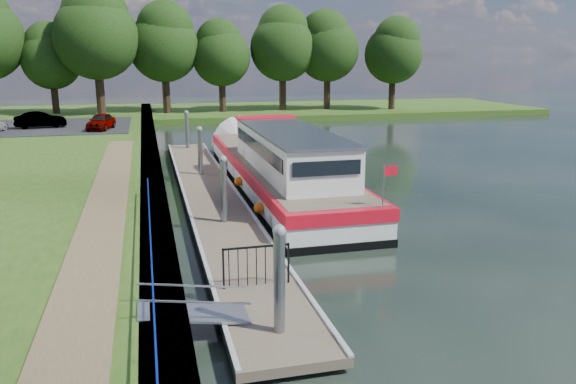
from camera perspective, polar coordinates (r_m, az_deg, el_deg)
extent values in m
plane|color=black|center=(13.83, -1.36, -14.50)|extent=(160.00, 160.00, 0.00)
cube|color=#473D2D|center=(27.58, -13.59, 0.43)|extent=(1.10, 90.00, 0.78)
cube|color=#2B4A15|center=(65.85, -1.30, 8.26)|extent=(60.00, 18.00, 0.60)
cube|color=brown|center=(20.77, -18.42, -3.05)|extent=(1.60, 40.00, 0.05)
cube|color=black|center=(50.90, -23.68, 6.09)|extent=(14.00, 12.00, 0.06)
cube|color=#0C2DBF|center=(15.72, -13.76, -5.48)|extent=(0.04, 18.00, 0.04)
cube|color=#0C2DBF|center=(15.84, -13.68, -6.67)|extent=(0.03, 18.00, 0.03)
cylinder|color=#0C2DBF|center=(11.26, -13.26, -15.33)|extent=(0.04, 0.04, 0.72)
cylinder|color=#0C2DBF|center=(13.06, -13.47, -11.13)|extent=(0.04, 0.04, 0.72)
cylinder|color=#0C2DBF|center=(14.90, -13.62, -7.95)|extent=(0.04, 0.04, 0.72)
cylinder|color=#0C2DBF|center=(16.78, -13.74, -5.48)|extent=(0.04, 0.04, 0.72)
cylinder|color=#0C2DBF|center=(18.68, -13.84, -3.51)|extent=(0.04, 0.04, 0.72)
cylinder|color=#0C2DBF|center=(20.61, -13.91, -1.90)|extent=(0.04, 0.04, 0.72)
cylinder|color=#0C2DBF|center=(22.54, -13.98, -0.57)|extent=(0.04, 0.04, 0.72)
cylinder|color=#0C2DBF|center=(24.49, -14.03, 0.55)|extent=(0.04, 0.04, 0.72)
cube|color=brown|center=(25.80, -7.83, -0.46)|extent=(2.50, 30.00, 0.24)
cube|color=#9EA0A3|center=(14.67, -2.26, -12.53)|extent=(2.30, 5.00, 0.30)
cube|color=#9EA0A3|center=(22.03, -6.61, -3.51)|extent=(2.30, 5.00, 0.30)
cube|color=#9EA0A3|center=(29.73, -8.71, 0.94)|extent=(2.30, 5.00, 0.30)
cube|color=#9EA0A3|center=(37.55, -9.94, 3.55)|extent=(2.30, 5.00, 0.30)
cube|color=#9EA0A3|center=(25.92, -5.23, 0.02)|extent=(0.12, 30.00, 0.06)
cube|color=#9EA0A3|center=(25.67, -10.48, -0.29)|extent=(0.12, 30.00, 0.06)
cylinder|color=gray|center=(12.90, -0.88, -11.21)|extent=(0.26, 0.26, 3.40)
sphere|color=gray|center=(12.28, -0.91, -4.00)|extent=(0.30, 0.30, 0.30)
cylinder|color=gray|center=(21.27, -6.51, -1.19)|extent=(0.26, 0.26, 3.40)
sphere|color=gray|center=(20.90, -6.63, 3.32)|extent=(0.30, 0.30, 0.30)
cylinder|color=gray|center=(30.01, -8.88, 3.10)|extent=(0.26, 0.26, 3.40)
sphere|color=gray|center=(29.74, -9.00, 6.32)|extent=(0.30, 0.30, 0.30)
cylinder|color=gray|center=(38.86, -10.18, 5.45)|extent=(0.26, 0.26, 3.40)
sphere|color=gray|center=(38.66, -10.29, 7.94)|extent=(0.30, 0.30, 0.30)
cube|color=#A5A8AD|center=(13.76, -9.56, -12.05)|extent=(2.58, 1.00, 0.43)
cube|color=#A5A8AD|center=(13.11, -9.46, -10.97)|extent=(2.58, 0.04, 0.41)
cube|color=#A5A8AD|center=(13.99, -9.81, -9.36)|extent=(2.58, 0.04, 0.41)
cube|color=black|center=(15.25, -6.58, -7.76)|extent=(0.05, 0.05, 1.15)
cube|color=black|center=(15.56, 0.05, -7.21)|extent=(0.05, 0.05, 1.15)
cube|color=black|center=(15.19, -3.26, -5.59)|extent=(1.85, 0.05, 0.05)
cube|color=black|center=(15.27, -6.02, -7.71)|extent=(0.02, 0.02, 1.10)
cube|color=black|center=(15.30, -5.08, -7.64)|extent=(0.02, 0.02, 1.10)
cube|color=black|center=(15.34, -4.16, -7.57)|extent=(0.02, 0.02, 1.10)
cube|color=black|center=(15.38, -3.23, -7.49)|extent=(0.02, 0.02, 1.10)
cube|color=black|center=(15.42, -2.31, -7.41)|extent=(0.02, 0.02, 1.10)
cube|color=black|center=(15.47, -1.40, -7.34)|extent=(0.02, 0.02, 1.10)
cube|color=black|center=(15.53, -0.49, -7.26)|extent=(0.02, 0.02, 1.10)
cube|color=black|center=(28.54, -1.13, 0.50)|extent=(4.00, 20.00, 0.55)
cube|color=silver|center=(28.40, -1.13, 1.68)|extent=(3.96, 19.90, 0.65)
cube|color=red|center=(28.29, -1.14, 2.79)|extent=(4.04, 20.00, 0.48)
cube|color=brown|center=(28.25, -1.14, 3.27)|extent=(3.68, 19.20, 0.04)
cone|color=silver|center=(38.45, -4.67, 4.70)|extent=(4.00, 1.50, 4.00)
cube|color=silver|center=(25.70, 0.12, 4.22)|extent=(3.00, 11.00, 1.75)
cube|color=gray|center=(25.57, 0.12, 6.25)|extent=(3.10, 11.20, 0.10)
cube|color=black|center=(25.34, -3.22, 4.63)|extent=(0.04, 10.00, 0.55)
cube|color=black|center=(26.08, 3.37, 4.89)|extent=(0.04, 10.00, 0.55)
cube|color=black|center=(31.02, -2.44, 6.31)|extent=(2.60, 0.04, 0.55)
cube|color=black|center=(20.42, 3.99, 2.41)|extent=(2.60, 0.04, 0.55)
cube|color=red|center=(30.59, -2.32, 7.62)|extent=(3.20, 1.60, 0.06)
cylinder|color=gray|center=(19.53, 9.67, 0.53)|extent=(0.05, 0.05, 1.50)
cube|color=red|center=(19.51, 10.40, 2.14)|extent=(0.50, 0.02, 0.35)
sphere|color=orange|center=(22.26, -2.94, -1.64)|extent=(0.44, 0.44, 0.44)
sphere|color=orange|center=(27.04, -5.03, 1.08)|extent=(0.44, 0.44, 0.44)
sphere|color=orange|center=(31.89, -6.49, 2.98)|extent=(0.44, 0.44, 0.44)
imported|color=#594C47|center=(21.60, -0.33, 2.40)|extent=(0.55, 0.71, 1.72)
cylinder|color=#332316|center=(62.54, -22.57, 8.65)|extent=(0.70, 0.70, 3.10)
sphere|color=black|center=(62.39, -22.91, 12.26)|extent=(5.85, 5.85, 5.85)
sphere|color=black|center=(62.58, -23.18, 13.58)|extent=(4.65, 4.65, 4.65)
cylinder|color=#332316|center=(59.52, -18.51, 9.35)|extent=(0.84, 0.84, 4.29)
sphere|color=black|center=(59.42, -18.92, 14.62)|extent=(8.10, 8.10, 8.10)
sphere|color=black|center=(59.66, -19.02, 16.56)|extent=(6.44, 6.44, 6.44)
cylinder|color=#332316|center=(61.42, -12.26, 9.64)|extent=(0.79, 0.79, 3.83)
sphere|color=black|center=(61.29, -12.49, 14.21)|extent=(7.24, 7.24, 7.24)
sphere|color=black|center=(61.13, -12.40, 15.92)|extent=(5.75, 5.75, 5.75)
cylinder|color=#332316|center=(61.68, -6.68, 9.61)|extent=(0.72, 0.72, 3.26)
sphere|color=black|center=(61.53, -6.79, 13.48)|extent=(6.16, 6.16, 6.16)
sphere|color=black|center=(61.77, -7.05, 14.90)|extent=(4.89, 4.89, 4.89)
cylinder|color=#332316|center=(63.20, -0.54, 10.03)|extent=(0.78, 0.78, 3.77)
sphere|color=black|center=(63.07, -0.56, 14.40)|extent=(7.13, 7.13, 7.13)
sphere|color=black|center=(63.38, -0.50, 16.01)|extent=(5.66, 5.66, 5.66)
cylinder|color=#332316|center=(64.63, 3.98, 10.02)|extent=(0.77, 0.77, 3.65)
sphere|color=black|center=(64.50, 4.05, 14.16)|extent=(6.89, 6.89, 6.89)
sphere|color=black|center=(64.44, 3.76, 15.69)|extent=(5.47, 5.47, 5.47)
cylinder|color=#332316|center=(65.48, 10.50, 9.77)|extent=(0.74, 0.74, 3.41)
sphere|color=black|center=(65.35, 10.67, 13.58)|extent=(6.43, 6.43, 6.43)
sphere|color=black|center=(65.26, 11.00, 14.98)|extent=(5.11, 5.11, 5.11)
imported|color=#999999|center=(47.04, -18.47, 6.82)|extent=(2.35, 3.99, 1.28)
imported|color=#999999|center=(49.86, -23.85, 6.72)|extent=(4.07, 1.91, 1.29)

